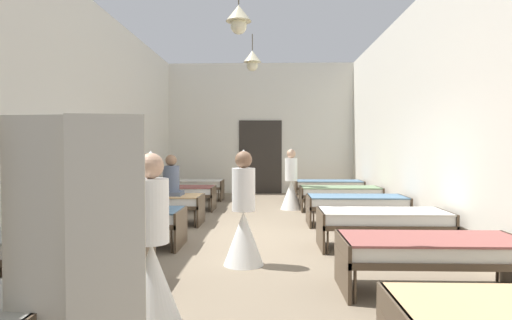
# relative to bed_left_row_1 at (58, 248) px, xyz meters

# --- Properties ---
(ground_plane) EXTENTS (6.67, 13.85, 0.10)m
(ground_plane) POSITION_rel_bed_left_row_1_xyz_m (1.99, 2.85, -0.49)
(ground_plane) COLOR #7A6B56
(room_shell) EXTENTS (6.47, 13.45, 4.28)m
(room_shell) POSITION_rel_bed_left_row_1_xyz_m (1.99, 4.20, 1.71)
(room_shell) COLOR silver
(room_shell) RESTS_ON ground
(bed_left_row_1) EXTENTS (1.90, 0.84, 0.57)m
(bed_left_row_1) POSITION_rel_bed_left_row_1_xyz_m (0.00, 0.00, 0.00)
(bed_left_row_1) COLOR #473828
(bed_left_row_1) RESTS_ON ground
(bed_right_row_1) EXTENTS (1.90, 0.84, 0.57)m
(bed_right_row_1) POSITION_rel_bed_left_row_1_xyz_m (3.97, 0.00, 0.00)
(bed_right_row_1) COLOR #473828
(bed_right_row_1) RESTS_ON ground
(bed_left_row_2) EXTENTS (1.90, 0.84, 0.57)m
(bed_left_row_2) POSITION_rel_bed_left_row_1_xyz_m (0.00, 1.90, 0.00)
(bed_left_row_2) COLOR #473828
(bed_left_row_2) RESTS_ON ground
(bed_right_row_2) EXTENTS (1.90, 0.84, 0.57)m
(bed_right_row_2) POSITION_rel_bed_left_row_1_xyz_m (3.97, 1.90, 0.00)
(bed_right_row_2) COLOR #473828
(bed_right_row_2) RESTS_ON ground
(bed_left_row_3) EXTENTS (1.90, 0.84, 0.57)m
(bed_left_row_3) POSITION_rel_bed_left_row_1_xyz_m (0.00, 3.80, 0.00)
(bed_left_row_3) COLOR #473828
(bed_left_row_3) RESTS_ON ground
(bed_right_row_3) EXTENTS (1.90, 0.84, 0.57)m
(bed_right_row_3) POSITION_rel_bed_left_row_1_xyz_m (3.97, 3.80, 0.00)
(bed_right_row_3) COLOR #473828
(bed_right_row_3) RESTS_ON ground
(bed_left_row_4) EXTENTS (1.90, 0.84, 0.57)m
(bed_left_row_4) POSITION_rel_bed_left_row_1_xyz_m (0.00, 5.70, 0.00)
(bed_left_row_4) COLOR #473828
(bed_left_row_4) RESTS_ON ground
(bed_right_row_4) EXTENTS (1.90, 0.84, 0.57)m
(bed_right_row_4) POSITION_rel_bed_left_row_1_xyz_m (3.97, 5.70, 0.00)
(bed_right_row_4) COLOR #473828
(bed_right_row_4) RESTS_ON ground
(bed_left_row_5) EXTENTS (1.90, 0.84, 0.57)m
(bed_left_row_5) POSITION_rel_bed_left_row_1_xyz_m (0.00, 7.60, 0.00)
(bed_left_row_5) COLOR #473828
(bed_left_row_5) RESTS_ON ground
(bed_right_row_5) EXTENTS (1.90, 0.84, 0.57)m
(bed_right_row_5) POSITION_rel_bed_left_row_1_xyz_m (3.97, 7.60, 0.00)
(bed_right_row_5) COLOR #473828
(bed_right_row_5) RESTS_ON ground
(nurse_near_aisle) EXTENTS (0.52, 0.52, 1.49)m
(nurse_near_aisle) POSITION_rel_bed_left_row_1_xyz_m (1.26, -0.89, 0.09)
(nurse_near_aisle) COLOR white
(nurse_near_aisle) RESTS_ON ground
(nurse_mid_aisle) EXTENTS (0.52, 0.52, 1.49)m
(nurse_mid_aisle) POSITION_rel_bed_left_row_1_xyz_m (1.94, 0.97, 0.09)
(nurse_mid_aisle) COLOR white
(nurse_mid_aisle) RESTS_ON ground
(nurse_far_aisle) EXTENTS (0.52, 0.52, 1.49)m
(nurse_far_aisle) POSITION_rel_bed_left_row_1_xyz_m (2.81, 5.87, 0.09)
(nurse_far_aisle) COLOR white
(nurse_far_aisle) RESTS_ON ground
(patient_seated_primary) EXTENTS (0.44, 0.44, 0.80)m
(patient_seated_primary) POSITION_rel_bed_left_row_1_xyz_m (0.35, 3.77, 0.43)
(patient_seated_primary) COLOR #515B70
(patient_seated_primary) RESTS_ON bed_left_row_3
(privacy_screen) EXTENTS (1.25, 0.19, 1.70)m
(privacy_screen) POSITION_rel_bed_left_row_1_xyz_m (0.95, -2.13, 0.41)
(privacy_screen) COLOR #BCB29E
(privacy_screen) RESTS_ON ground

